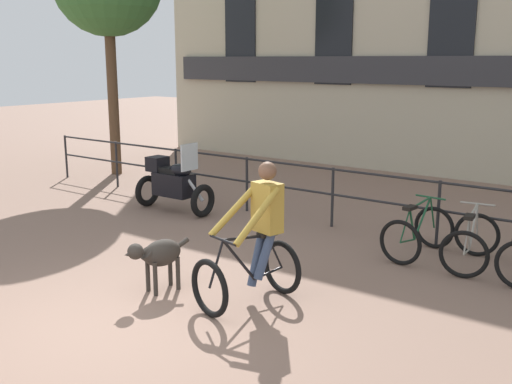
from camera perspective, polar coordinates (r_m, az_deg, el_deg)
ground_plane at (r=6.84m, az=-15.39°, el=-12.78°), size 60.00×60.00×0.00m
canal_railing at (r=10.44m, az=7.32°, el=0.47°), size 15.05×0.05×1.05m
building_facade at (r=15.57m, az=18.66°, el=16.31°), size 18.00×0.72×8.17m
cyclist_with_bike at (r=7.13m, az=0.02°, el=-4.68°), size 0.94×1.30×1.70m
dog at (r=7.61m, az=-9.29°, el=-5.87°), size 0.40×0.91×0.69m
parked_motorcycle at (r=11.56m, az=-7.89°, el=0.88°), size 1.58×0.63×1.35m
parked_bicycle_near_lamp at (r=9.20m, az=15.15°, el=-3.78°), size 0.77×1.17×0.86m
parked_bicycle_mid_left at (r=8.96m, az=19.77°, el=-4.53°), size 0.80×1.19×0.86m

